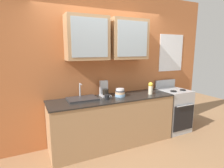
{
  "coord_description": "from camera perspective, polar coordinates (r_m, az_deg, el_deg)",
  "views": [
    {
      "loc": [
        -1.4,
        -2.9,
        1.76
      ],
      "look_at": [
        -0.02,
        0.0,
        1.16
      ],
      "focal_mm": 29.3,
      "sensor_mm": 36.0,
      "label": 1
    }
  ],
  "objects": [
    {
      "name": "cup_near_sink",
      "position": [
        3.19,
        -1.55,
        -4.1
      ],
      "size": [
        0.12,
        0.08,
        0.09
      ],
      "color": "black",
      "rests_on": "counter"
    },
    {
      "name": "stove_range",
      "position": [
        4.29,
        18.47,
        -7.6
      ],
      "size": [
        0.58,
        0.66,
        1.09
      ],
      "color": "#ADAFB5",
      "rests_on": "ground_plane"
    },
    {
      "name": "vase",
      "position": [
        3.63,
        11.93,
        -1.22
      ],
      "size": [
        0.09,
        0.09,
        0.24
      ],
      "color": "beige",
      "rests_on": "counter"
    },
    {
      "name": "counter",
      "position": [
        3.48,
        0.24,
        -11.45
      ],
      "size": [
        2.32,
        0.67,
        0.91
      ],
      "color": "#A87F56",
      "rests_on": "ground_plane"
    },
    {
      "name": "sink_faucet",
      "position": [
        3.24,
        -9.21,
        -4.47
      ],
      "size": [
        0.52,
        0.36,
        0.27
      ],
      "color": "#2D2D30",
      "rests_on": "counter"
    },
    {
      "name": "bowl_stack",
      "position": [
        3.4,
        2.51,
        -2.74
      ],
      "size": [
        0.19,
        0.19,
        0.15
      ],
      "color": "#8CB7E0",
      "rests_on": "counter"
    },
    {
      "name": "ground_plane",
      "position": [
        3.67,
        0.24,
        -18.02
      ],
      "size": [
        10.0,
        10.0,
        0.0
      ],
      "primitive_type": "plane",
      "color": "#936B47"
    },
    {
      "name": "coffee_maker",
      "position": [
        3.42,
        -2.36,
        -1.99
      ],
      "size": [
        0.17,
        0.2,
        0.29
      ],
      "color": "#B7B7BC",
      "rests_on": "counter"
    },
    {
      "name": "back_wall_unit",
      "position": [
        3.54,
        -2.04,
        6.95
      ],
      "size": [
        4.78,
        0.43,
        2.85
      ],
      "color": "#B76638",
      "rests_on": "ground_plane"
    }
  ]
}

